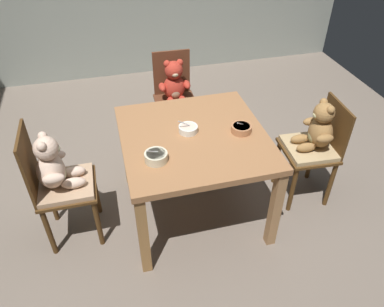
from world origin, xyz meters
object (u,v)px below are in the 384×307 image
Objects in this scene: teddy_chair_near_left at (56,174)px; porridge_bowl_terracotta_near_right at (241,128)px; teddy_chair_near_right at (316,138)px; dining_table at (194,146)px; porridge_bowl_cream_near_left at (156,157)px; teddy_chair_far_center at (174,89)px; porridge_bowl_white_center at (188,129)px.

teddy_chair_near_left is 1.27m from porridge_bowl_terracotta_near_right.
teddy_chair_near_right is 0.63m from porridge_bowl_terracotta_near_right.
dining_table is 6.97× the size of porridge_bowl_cream_near_left.
porridge_bowl_terracotta_near_right is at bearing 16.03° from teddy_chair_far_center.
porridge_bowl_cream_near_left is at bearing -165.19° from porridge_bowl_terracotta_near_right.
teddy_chair_far_center is at bearing 104.36° from porridge_bowl_terracotta_near_right.
teddy_chair_far_center is 6.12× the size of porridge_bowl_terracotta_near_right.
teddy_chair_near_right is at bearing -0.69° from porridge_bowl_terracotta_near_right.
teddy_chair_near_right is 0.99× the size of teddy_chair_far_center.
porridge_bowl_cream_near_left is at bearing 10.95° from teddy_chair_near_right.
teddy_chair_near_right is 6.14× the size of porridge_bowl_white_center.
teddy_chair_near_right is 0.98m from porridge_bowl_white_center.
teddy_chair_near_right is at bearing 7.29° from porridge_bowl_cream_near_left.
teddy_chair_near_left is at bearing 162.75° from porridge_bowl_cream_near_left.
teddy_chair_far_center is 1.04m from porridge_bowl_terracotta_near_right.
porridge_bowl_terracotta_near_right reaches higher than porridge_bowl_white_center.
dining_table is 7.14× the size of porridge_bowl_terracotta_near_right.
teddy_chair_far_center is 6.19× the size of porridge_bowl_white_center.
porridge_bowl_white_center is (-0.03, 0.05, 0.12)m from dining_table.
teddy_chair_near_left reaches higher than porridge_bowl_cream_near_left.
porridge_bowl_terracotta_near_right is 1.01× the size of porridge_bowl_white_center.
teddy_chair_near_right is 5.92× the size of porridge_bowl_cream_near_left.
porridge_bowl_cream_near_left is (-0.62, -0.16, 0.00)m from porridge_bowl_terracotta_near_right.
teddy_chair_near_right reaches higher than porridge_bowl_terracotta_near_right.
porridge_bowl_terracotta_near_right is at bearing -1.22° from teddy_chair_near_left.
porridge_bowl_white_center is (-0.10, -0.91, 0.18)m from teddy_chair_far_center.
teddy_chair_near_right reaches higher than porridge_bowl_white_center.
porridge_bowl_terracotta_near_right is 0.36m from porridge_bowl_white_center.
teddy_chair_near_left is 6.47× the size of porridge_bowl_terracotta_near_right.
dining_table is 0.38m from porridge_bowl_cream_near_left.
dining_table is 1.17× the size of teddy_chair_far_center.
porridge_bowl_cream_near_left reaches higher than porridge_bowl_white_center.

